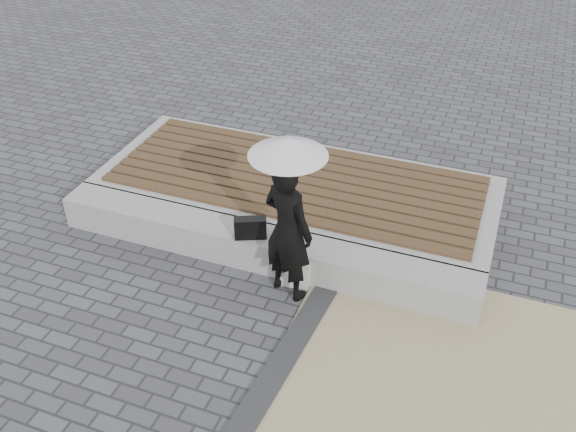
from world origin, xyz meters
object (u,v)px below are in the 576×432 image
object	(u,v)px
parasol	(288,147)
handbag	(250,228)
seating_ledge	(260,247)
canvas_tote	(295,272)
woman	(288,230)

from	to	relation	value
parasol	handbag	size ratio (longest dim) A/B	2.78
seating_ledge	parasol	bearing A→B (deg)	-36.87
seating_ledge	canvas_tote	size ratio (longest dim) A/B	14.02
woman	handbag	world-z (taller)	woman
woman	canvas_tote	size ratio (longest dim) A/B	4.61
handbag	woman	bearing A→B (deg)	-50.44
parasol	handbag	bearing A→B (deg)	154.19
parasol	handbag	xyz separation A→B (m)	(-0.55, 0.26, -1.27)
parasol	canvas_tote	xyz separation A→B (m)	(0.04, 0.12, -1.62)
canvas_tote	handbag	bearing A→B (deg)	161.72
parasol	handbag	distance (m)	1.41
canvas_tote	woman	bearing A→B (deg)	-110.73
seating_ledge	canvas_tote	bearing A→B (deg)	-24.70
parasol	canvas_tote	distance (m)	1.62
seating_ledge	woman	xyz separation A→B (m)	(0.48, -0.36, 0.62)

